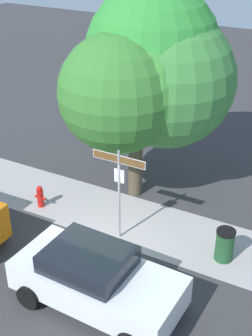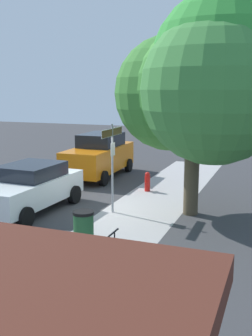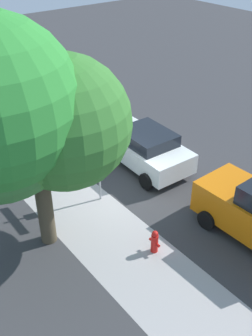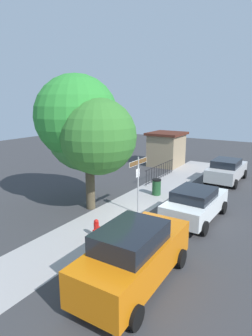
{
  "view_description": "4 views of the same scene",
  "coord_description": "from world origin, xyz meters",
  "px_view_note": "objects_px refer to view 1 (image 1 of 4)",
  "views": [
    {
      "loc": [
        5.89,
        -9.61,
        8.76
      ],
      "look_at": [
        0.26,
        0.8,
        2.19
      ],
      "focal_mm": 50.12,
      "sensor_mm": 36.0,
      "label": 1
    },
    {
      "loc": [
        12.28,
        5.48,
        4.04
      ],
      "look_at": [
        0.15,
        0.84,
        1.51
      ],
      "focal_mm": 43.69,
      "sensor_mm": 36.0,
      "label": 2
    },
    {
      "loc": [
        -9.22,
        6.61,
        8.61
      ],
      "look_at": [
        -0.75,
        0.02,
        1.67
      ],
      "focal_mm": 42.45,
      "sensor_mm": 36.0,
      "label": 3
    },
    {
      "loc": [
        -11.45,
        -6.32,
        5.61
      ],
      "look_at": [
        0.49,
        1.27,
        2.21
      ],
      "focal_mm": 30.27,
      "sensor_mm": 36.0,
      "label": 4
    }
  ],
  "objects_px": {
    "car_white": "(96,279)",
    "trash_bin": "(225,245)",
    "fire_hydrant": "(40,196)",
    "street_sign": "(119,176)",
    "shade_tree": "(149,75)"
  },
  "relations": [
    {
      "from": "shade_tree",
      "to": "street_sign",
      "type": "bearing_deg",
      "value": -80.62
    },
    {
      "from": "car_white",
      "to": "trash_bin",
      "type": "bearing_deg",
      "value": 56.31
    },
    {
      "from": "fire_hydrant",
      "to": "shade_tree",
      "type": "bearing_deg",
      "value": 44.44
    },
    {
      "from": "street_sign",
      "to": "car_white",
      "type": "xyz_separation_m",
      "value": [
        0.84,
        -2.69,
        -1.3
      ]
    },
    {
      "from": "trash_bin",
      "to": "fire_hydrant",
      "type": "bearing_deg",
      "value": -177.24
    },
    {
      "from": "car_white",
      "to": "trash_bin",
      "type": "relative_size",
      "value": 4.37
    },
    {
      "from": "street_sign",
      "to": "trash_bin",
      "type": "relative_size",
      "value": 2.99
    },
    {
      "from": "street_sign",
      "to": "fire_hydrant",
      "type": "xyz_separation_m",
      "value": [
        -3.12,
        0.2,
        -1.73
      ]
    },
    {
      "from": "car_white",
      "to": "fire_hydrant",
      "type": "bearing_deg",
      "value": 145.74
    },
    {
      "from": "street_sign",
      "to": "fire_hydrant",
      "type": "height_order",
      "value": "street_sign"
    },
    {
      "from": "street_sign",
      "to": "shade_tree",
      "type": "bearing_deg",
      "value": 99.38
    },
    {
      "from": "street_sign",
      "to": "trash_bin",
      "type": "distance_m",
      "value": 3.54
    },
    {
      "from": "street_sign",
      "to": "shade_tree",
      "type": "relative_size",
      "value": 0.42
    },
    {
      "from": "shade_tree",
      "to": "fire_hydrant",
      "type": "relative_size",
      "value": 8.9
    },
    {
      "from": "shade_tree",
      "to": "car_white",
      "type": "distance_m",
      "value": 6.59
    }
  ]
}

